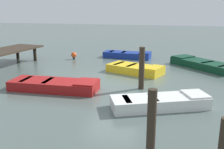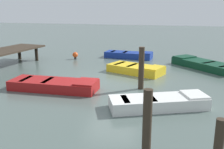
% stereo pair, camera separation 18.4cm
% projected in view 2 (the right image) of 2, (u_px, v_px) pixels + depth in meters
% --- Properties ---
extents(ground_plane, '(80.00, 80.00, 0.00)m').
position_uv_depth(ground_plane, '(112.00, 82.00, 12.13)').
color(ground_plane, '#4C5B56').
extents(dock_segment, '(6.16, 2.63, 0.95)m').
position_uv_depth(dock_segment, '(0.00, 53.00, 14.84)').
color(dock_segment, '#33281E').
rests_on(dock_segment, ground_plane).
extents(rowboat_yellow, '(2.22, 3.16, 0.46)m').
position_uv_depth(rowboat_yellow, '(136.00, 69.00, 13.71)').
color(rowboat_yellow, gold).
rests_on(rowboat_yellow, ground_plane).
extents(rowboat_red, '(1.39, 3.73, 0.46)m').
position_uv_depth(rowboat_red, '(55.00, 85.00, 10.93)').
color(rowboat_red, maroon).
rests_on(rowboat_red, ground_plane).
extents(rowboat_white, '(2.30, 3.47, 0.46)m').
position_uv_depth(rowboat_white, '(159.00, 102.00, 8.91)').
color(rowboat_white, silver).
rests_on(rowboat_white, ground_plane).
extents(rowboat_blue, '(1.33, 3.26, 0.46)m').
position_uv_depth(rowboat_blue, '(129.00, 55.00, 17.77)').
color(rowboat_blue, navy).
rests_on(rowboat_blue, ground_plane).
extents(rowboat_dark_green, '(3.65, 3.73, 0.46)m').
position_uv_depth(rowboat_dark_green, '(204.00, 64.00, 14.79)').
color(rowboat_dark_green, '#0C3823').
rests_on(rowboat_dark_green, ground_plane).
extents(mooring_piling_near_right, '(0.20, 0.20, 1.24)m').
position_uv_depth(mooring_piling_near_right, '(218.00, 147.00, 5.27)').
color(mooring_piling_near_right, '#33281E').
rests_on(mooring_piling_near_right, ground_plane).
extents(mooring_piling_center, '(0.24, 0.24, 1.79)m').
position_uv_depth(mooring_piling_center, '(141.00, 68.00, 10.86)').
color(mooring_piling_center, '#33281E').
rests_on(mooring_piling_center, ground_plane).
extents(mooring_piling_near_left, '(0.21, 0.21, 1.65)m').
position_uv_depth(mooring_piling_near_left, '(147.00, 124.00, 5.83)').
color(mooring_piling_near_left, '#33281E').
rests_on(mooring_piling_near_left, ground_plane).
extents(marker_buoy, '(0.36, 0.36, 0.48)m').
position_uv_depth(marker_buoy, '(75.00, 55.00, 17.32)').
color(marker_buoy, '#262626').
rests_on(marker_buoy, ground_plane).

